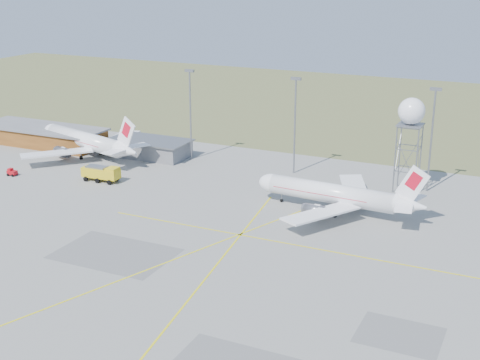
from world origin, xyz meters
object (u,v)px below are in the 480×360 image
at_px(airliner_main, 334,194).
at_px(fire_truck, 102,174).
at_px(radar_tower, 409,140).
at_px(airliner_far, 86,141).
at_px(baggage_tug, 12,173).

distance_m(airliner_main, fire_truck, 48.62).
bearing_deg(airliner_main, fire_truck, 7.89).
bearing_deg(radar_tower, airliner_far, -174.85).
xyz_separation_m(radar_tower, baggage_tug, (-77.26, -25.51, -9.82)).
xyz_separation_m(radar_tower, fire_truck, (-57.70, -20.56, -8.85)).
xyz_separation_m(airliner_main, airliner_far, (-63.05, 10.78, 0.24)).
distance_m(airliner_main, baggage_tug, 68.59).
relative_size(fire_truck, baggage_tug, 4.08).
distance_m(airliner_main, airliner_far, 63.97).
xyz_separation_m(airliner_far, fire_truck, (14.57, -14.04, -2.01)).
height_order(radar_tower, baggage_tug, radar_tower).
height_order(airliner_main, radar_tower, radar_tower).
relative_size(airliner_main, fire_truck, 3.91).
bearing_deg(airliner_far, radar_tower, -158.43).
distance_m(radar_tower, fire_truck, 61.89).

